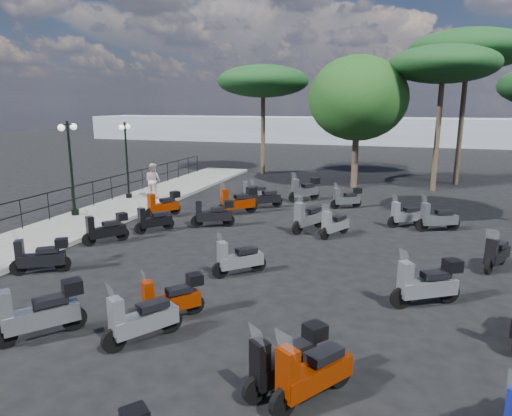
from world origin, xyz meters
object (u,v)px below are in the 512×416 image
(pedestrian_far, at_px, (153,180))
(scooter_8, at_px, (171,299))
(lamp_post_1, at_px, (71,162))
(scooter_20, at_px, (308,218))
(scooter_9, at_px, (213,214))
(scooter_2, at_px, (106,229))
(scooter_1, at_px, (41,257))
(scooter_17, at_px, (287,362))
(scooter_19, at_px, (334,225))
(broadleaf_tree, at_px, (358,98))
(pine_1, at_px, (444,65))
(lamp_post_2, at_px, (127,155))
(scooter_25, at_px, (496,254))
(scooter_11, at_px, (305,190))
(scooter_27, at_px, (406,216))
(scooter_21, at_px, (347,199))
(scooter_26, at_px, (437,219))
(scooter_18, at_px, (427,284))
(pine_0, at_px, (468,50))
(scooter_7, at_px, (40,313))
(pine_2, at_px, (263,81))
(scooter_3, at_px, (153,221))
(scooter_13, at_px, (141,320))
(scooter_4, at_px, (163,205))
(scooter_5, at_px, (255,193))
(scooter_15, at_px, (264,198))
(scooter_16, at_px, (311,374))

(pedestrian_far, height_order, scooter_8, pedestrian_far)
(lamp_post_1, bearing_deg, scooter_20, -1.67)
(scooter_9, bearing_deg, scooter_2, 111.22)
(scooter_1, bearing_deg, scooter_17, -145.46)
(scooter_1, bearing_deg, scooter_19, -83.77)
(broadleaf_tree, bearing_deg, scooter_9, -112.02)
(scooter_20, relative_size, pine_1, 0.23)
(pedestrian_far, height_order, scooter_19, pedestrian_far)
(lamp_post_2, relative_size, scooter_8, 2.86)
(scooter_25, bearing_deg, scooter_11, -20.20)
(pedestrian_far, xyz_separation_m, scooter_27, (11.72, -1.39, -0.55))
(scooter_9, relative_size, scooter_21, 1.17)
(scooter_26, bearing_deg, scooter_18, 149.33)
(scooter_9, bearing_deg, pine_0, -64.35)
(scooter_18, relative_size, scooter_26, 1.00)
(scooter_7, xyz_separation_m, pine_2, (-2.30, 22.70, 5.49))
(scooter_3, xyz_separation_m, scooter_13, (3.88, -7.13, 0.04))
(scooter_26, bearing_deg, lamp_post_1, 74.60)
(scooter_7, height_order, scooter_25, scooter_7)
(scooter_4, distance_m, scooter_7, 10.15)
(scooter_27, xyz_separation_m, pine_1, (1.42, 8.34, 6.13))
(scooter_8, height_order, scooter_21, scooter_8)
(scooter_5, bearing_deg, scooter_15, -168.02)
(scooter_7, xyz_separation_m, scooter_17, (5.10, -0.15, -0.05))
(pine_0, bearing_deg, pedestrian_far, -146.89)
(scooter_21, bearing_deg, scooter_18, 164.35)
(scooter_27, relative_size, broadleaf_tree, 0.19)
(lamp_post_1, bearing_deg, scooter_7, -62.24)
(scooter_26, bearing_deg, scooter_15, 51.59)
(scooter_21, bearing_deg, pine_1, -66.98)
(lamp_post_2, distance_m, broadleaf_tree, 12.59)
(scooter_8, xyz_separation_m, pine_1, (6.26, 18.03, 6.10))
(scooter_15, height_order, scooter_21, scooter_15)
(scooter_2, distance_m, scooter_20, 7.13)
(scooter_2, bearing_deg, scooter_13, 165.64)
(scooter_21, bearing_deg, scooter_3, 101.62)
(scooter_2, height_order, scooter_19, scooter_2)
(pine_2, bearing_deg, lamp_post_1, -104.62)
(scooter_4, distance_m, pine_2, 14.05)
(scooter_1, distance_m, scooter_18, 10.14)
(scooter_19, bearing_deg, scooter_26, -123.22)
(scooter_20, bearing_deg, scooter_2, 55.13)
(pedestrian_far, bearing_deg, scooter_11, -148.35)
(scooter_3, height_order, scooter_21, scooter_3)
(lamp_post_2, height_order, scooter_2, lamp_post_2)
(scooter_1, relative_size, scooter_16, 0.91)
(scooter_8, height_order, scooter_11, scooter_11)
(scooter_17, bearing_deg, pine_2, -34.32)
(scooter_16, xyz_separation_m, scooter_26, (2.50, 11.27, -0.01))
(scooter_13, bearing_deg, scooter_7, 45.51)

